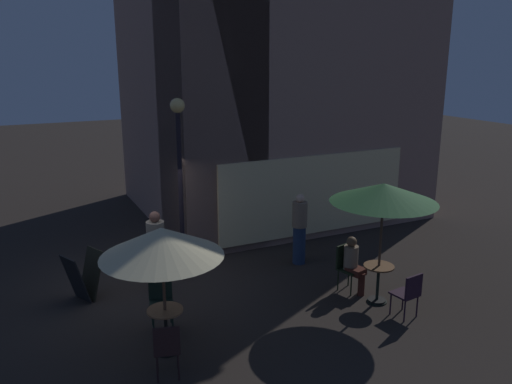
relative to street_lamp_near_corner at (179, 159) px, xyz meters
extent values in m
plane|color=#2A241F|center=(-0.84, 0.01, -2.72)|extent=(60.00, 60.00, 0.00)
cube|color=#9C7768|center=(4.35, 2.03, 1.89)|extent=(7.87, 2.17, 9.22)
cube|color=#9C7768|center=(1.50, 4.37, 1.89)|extent=(2.17, 6.86, 9.22)
cube|color=beige|center=(3.96, 0.90, -1.47)|extent=(5.51, 0.08, 2.10)
cylinder|color=black|center=(0.00, 0.00, -0.85)|extent=(0.10, 0.10, 3.73)
sphere|color=#F9D176|center=(0.00, 0.00, 1.11)|extent=(0.31, 0.31, 0.31)
cube|color=black|center=(-1.97, -0.03, -2.20)|extent=(0.51, 0.63, 0.99)
cube|color=black|center=(-2.30, -0.17, -2.20)|extent=(0.51, 0.63, 0.99)
cylinder|color=black|center=(-1.19, -2.69, -2.70)|extent=(0.40, 0.40, 0.03)
cylinder|color=black|center=(-1.19, -2.69, -2.34)|extent=(0.06, 0.06, 0.75)
cylinder|color=#8B613E|center=(-1.19, -2.69, -1.96)|extent=(0.60, 0.60, 0.03)
cylinder|color=black|center=(3.15, -2.78, -2.70)|extent=(0.40, 0.40, 0.03)
cylinder|color=black|center=(3.15, -2.78, -2.34)|extent=(0.06, 0.06, 0.76)
cylinder|color=brown|center=(3.15, -2.78, -1.94)|extent=(0.60, 0.60, 0.03)
cylinder|color=black|center=(-1.19, -2.69, -2.69)|extent=(0.36, 0.36, 0.06)
cylinder|color=brown|center=(-1.19, -2.69, -1.64)|extent=(0.05, 0.05, 2.15)
cone|color=beige|center=(-1.19, -2.69, -0.76)|extent=(1.99, 1.99, 0.48)
cylinder|color=black|center=(3.15, -2.78, -2.69)|extent=(0.36, 0.36, 0.06)
cylinder|color=#453325|center=(3.15, -2.78, -1.51)|extent=(0.05, 0.05, 2.42)
cone|color=#2A5B2F|center=(3.15, -2.78, -0.43)|extent=(2.06, 2.06, 0.37)
cylinder|color=black|center=(-0.90, -2.11, -2.48)|extent=(0.03, 0.03, 0.47)
cylinder|color=black|center=(-1.23, -2.05, -2.48)|extent=(0.03, 0.03, 0.47)
cylinder|color=black|center=(-0.83, -1.78, -2.48)|extent=(0.03, 0.03, 0.47)
cylinder|color=black|center=(-1.17, -1.71, -2.48)|extent=(0.03, 0.03, 0.47)
cube|color=black|center=(-1.03, -1.91, -2.23)|extent=(0.50, 0.50, 0.03)
cube|color=black|center=(-1.00, -1.72, -1.99)|extent=(0.42, 0.12, 0.46)
cylinder|color=black|center=(-1.48, -3.16, -2.49)|extent=(0.03, 0.03, 0.46)
cylinder|color=black|center=(-1.17, -3.24, -2.49)|extent=(0.03, 0.03, 0.46)
cylinder|color=black|center=(-1.56, -3.47, -2.49)|extent=(0.03, 0.03, 0.46)
cylinder|color=black|center=(-1.25, -3.55, -2.49)|extent=(0.03, 0.03, 0.46)
cube|color=black|center=(-1.36, -3.36, -2.24)|extent=(0.49, 0.49, 0.04)
cube|color=black|center=(-1.41, -3.53, -2.01)|extent=(0.39, 0.14, 0.44)
cylinder|color=black|center=(3.04, -3.31, -2.50)|extent=(0.03, 0.03, 0.44)
cylinder|color=black|center=(3.38, -3.26, -2.50)|extent=(0.03, 0.03, 0.44)
cylinder|color=black|center=(3.09, -3.65, -2.50)|extent=(0.03, 0.03, 0.44)
cylinder|color=black|center=(3.43, -3.61, -2.50)|extent=(0.03, 0.03, 0.44)
cube|color=black|center=(3.23, -3.46, -2.26)|extent=(0.48, 0.48, 0.04)
cube|color=black|center=(3.26, -3.65, -2.03)|extent=(0.43, 0.10, 0.43)
cylinder|color=black|center=(3.17, -2.23, -2.49)|extent=(0.03, 0.03, 0.46)
cylinder|color=black|center=(2.84, -2.32, -2.49)|extent=(0.03, 0.03, 0.46)
cylinder|color=black|center=(3.08, -1.89, -2.49)|extent=(0.03, 0.03, 0.46)
cylinder|color=black|center=(2.74, -1.99, -2.49)|extent=(0.03, 0.03, 0.46)
cube|color=black|center=(2.96, -2.11, -2.24)|extent=(0.54, 0.54, 0.04)
cube|color=black|center=(2.91, -1.92, -1.98)|extent=(0.43, 0.15, 0.49)
cube|color=#481F16|center=(3.00, -2.24, -2.23)|extent=(0.39, 0.43, 0.14)
cylinder|color=#481F16|center=(3.04, -2.40, -2.47)|extent=(0.14, 0.14, 0.49)
cylinder|color=#836F58|center=(2.96, -2.11, -1.97)|extent=(0.30, 0.30, 0.51)
sphere|color=brown|center=(2.96, -2.11, -1.62)|extent=(0.21, 0.21, 0.21)
cylinder|color=navy|center=(2.76, -0.34, -2.26)|extent=(0.30, 0.30, 0.92)
cylinder|color=#806C59|center=(2.76, -0.34, -1.50)|extent=(0.35, 0.35, 0.60)
sphere|color=beige|center=(2.76, -0.34, -1.11)|extent=(0.20, 0.20, 0.20)
cylinder|color=#553768|center=(-0.66, -0.28, -2.28)|extent=(0.32, 0.32, 0.87)
cylinder|color=gray|center=(-0.66, -0.28, -1.53)|extent=(0.38, 0.38, 0.64)
sphere|color=brown|center=(-0.66, -0.28, -1.11)|extent=(0.23, 0.23, 0.23)
camera|label=1|loc=(-3.23, -10.33, 2.13)|focal=36.52mm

